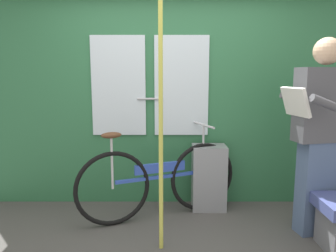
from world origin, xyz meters
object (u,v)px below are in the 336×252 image
object	(u,v)px
bicycle_near_door	(160,181)
trash_bin_by_wall	(209,177)
handrail_pole	(162,114)
passenger_reading_newspaper	(321,133)

from	to	relation	value
bicycle_near_door	trash_bin_by_wall	world-z (taller)	bicycle_near_door
handrail_pole	trash_bin_by_wall	bearing A→B (deg)	58.67
bicycle_near_door	trash_bin_by_wall	distance (m)	0.59
bicycle_near_door	passenger_reading_newspaper	distance (m)	1.61
passenger_reading_newspaper	handrail_pole	world-z (taller)	handrail_pole
passenger_reading_newspaper	handrail_pole	bearing A→B (deg)	-0.39
trash_bin_by_wall	passenger_reading_newspaper	bearing A→B (deg)	-30.74
passenger_reading_newspaper	bicycle_near_door	bearing A→B (deg)	-23.96
trash_bin_by_wall	handrail_pole	size ratio (longest dim) A/B	0.31
passenger_reading_newspaper	handrail_pole	distance (m)	1.49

